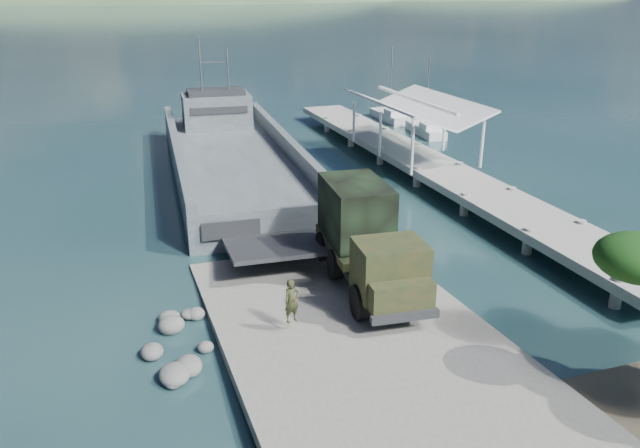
{
  "coord_description": "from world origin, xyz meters",
  "views": [
    {
      "loc": [
        -8.04,
        -19.97,
        12.71
      ],
      "look_at": [
        0.99,
        6.0,
        2.19
      ],
      "focal_mm": 35.0,
      "sensor_mm": 36.0,
      "label": 1
    }
  ],
  "objects_px": {
    "landing_craft": "(234,165)",
    "sailboat_far": "(390,117)",
    "sailboat_near": "(426,130)",
    "soldier": "(292,310)",
    "pier": "(420,152)",
    "military_truck": "(366,238)"
  },
  "relations": [
    {
      "from": "soldier",
      "to": "sailboat_far",
      "type": "distance_m",
      "value": 42.57
    },
    {
      "from": "soldier",
      "to": "sailboat_near",
      "type": "height_order",
      "value": "sailboat_near"
    },
    {
      "from": "landing_craft",
      "to": "sailboat_far",
      "type": "height_order",
      "value": "landing_craft"
    },
    {
      "from": "landing_craft",
      "to": "military_truck",
      "type": "relative_size",
      "value": 3.67
    },
    {
      "from": "sailboat_near",
      "to": "sailboat_far",
      "type": "relative_size",
      "value": 0.95
    },
    {
      "from": "soldier",
      "to": "sailboat_far",
      "type": "height_order",
      "value": "sailboat_far"
    },
    {
      "from": "landing_craft",
      "to": "soldier",
      "type": "xyz_separation_m",
      "value": [
        -2.5,
        -22.75,
        0.56
      ]
    },
    {
      "from": "military_truck",
      "to": "pier",
      "type": "bearing_deg",
      "value": 60.46
    },
    {
      "from": "landing_craft",
      "to": "military_truck",
      "type": "bearing_deg",
      "value": -80.99
    },
    {
      "from": "landing_craft",
      "to": "soldier",
      "type": "bearing_deg",
      "value": -92.42
    },
    {
      "from": "pier",
      "to": "military_truck",
      "type": "height_order",
      "value": "pier"
    },
    {
      "from": "landing_craft",
      "to": "sailboat_far",
      "type": "distance_m",
      "value": 23.55
    },
    {
      "from": "soldier",
      "to": "sailboat_near",
      "type": "relative_size",
      "value": 0.24
    },
    {
      "from": "soldier",
      "to": "sailboat_far",
      "type": "xyz_separation_m",
      "value": [
        21.4,
        36.79,
        -0.95
      ]
    },
    {
      "from": "sailboat_near",
      "to": "pier",
      "type": "bearing_deg",
      "value": -114.94
    },
    {
      "from": "sailboat_near",
      "to": "sailboat_far",
      "type": "bearing_deg",
      "value": 99.18
    },
    {
      "from": "landing_craft",
      "to": "soldier",
      "type": "relative_size",
      "value": 19.46
    },
    {
      "from": "landing_craft",
      "to": "sailboat_far",
      "type": "relative_size",
      "value": 4.39
    },
    {
      "from": "pier",
      "to": "military_truck",
      "type": "relative_size",
      "value": 4.89
    },
    {
      "from": "pier",
      "to": "sailboat_far",
      "type": "xyz_separation_m",
      "value": [
        6.14,
        17.89,
        -1.2
      ]
    },
    {
      "from": "landing_craft",
      "to": "sailboat_far",
      "type": "xyz_separation_m",
      "value": [
        18.9,
        14.04,
        -0.39
      ]
    },
    {
      "from": "landing_craft",
      "to": "sailboat_near",
      "type": "relative_size",
      "value": 4.61
    }
  ]
}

